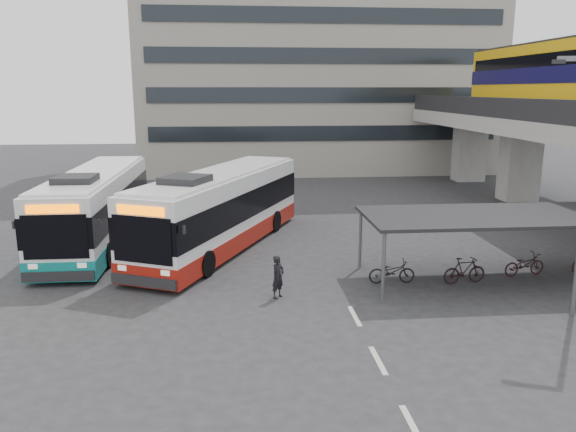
{
  "coord_description": "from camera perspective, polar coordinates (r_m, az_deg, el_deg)",
  "views": [
    {
      "loc": [
        -1.13,
        -16.41,
        7.04
      ],
      "look_at": [
        0.9,
        5.77,
        2.0
      ],
      "focal_mm": 35.0,
      "sensor_mm": 36.0,
      "label": 1
    }
  ],
  "objects": [
    {
      "name": "ground",
      "position": [
        17.89,
        -1.2,
        -10.42
      ],
      "size": [
        120.0,
        120.0,
        0.0
      ],
      "primitive_type": "plane",
      "color": "#28282B",
      "rests_on": "ground"
    },
    {
      "name": "bike_shelter",
      "position": [
        22.31,
        20.42,
        -2.08
      ],
      "size": [
        10.0,
        4.0,
        2.54
      ],
      "color": "#595B60",
      "rests_on": "ground"
    },
    {
      "name": "office_block",
      "position": [
        53.18,
        2.66,
        18.62
      ],
      "size": [
        30.0,
        15.0,
        25.0
      ],
      "primitive_type": "cube",
      "color": "gray",
      "rests_on": "ground"
    },
    {
      "name": "road_markings",
      "position": [
        15.57,
        9.13,
        -14.27
      ],
      "size": [
        0.15,
        7.6,
        0.01
      ],
      "color": "beige",
      "rests_on": "ground"
    },
    {
      "name": "bus_main",
      "position": [
        25.44,
        -6.8,
        0.61
      ],
      "size": [
        7.67,
        12.59,
        3.72
      ],
      "rotation": [
        0.0,
        0.0,
        -0.43
      ],
      "color": "white",
      "rests_on": "ground"
    },
    {
      "name": "bus_teal",
      "position": [
        27.47,
        -18.83,
        0.83
      ],
      "size": [
        2.77,
        12.33,
        3.64
      ],
      "rotation": [
        0.0,
        0.0,
        -0.0
      ],
      "color": "white",
      "rests_on": "ground"
    },
    {
      "name": "pedestrian",
      "position": [
        19.37,
        -1.03,
        -6.2
      ],
      "size": [
        0.64,
        0.64,
        1.5
      ],
      "primitive_type": "imported",
      "rotation": [
        0.0,
        0.0,
        0.82
      ],
      "color": "black",
      "rests_on": "ground"
    }
  ]
}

